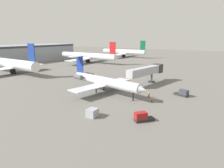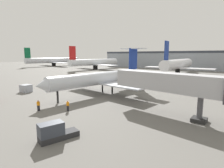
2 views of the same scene
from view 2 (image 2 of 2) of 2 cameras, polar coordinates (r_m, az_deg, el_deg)
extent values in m
cube|color=#66635E|center=(41.19, -0.96, -2.96)|extent=(400.00, 400.00, 0.10)
cylinder|color=silver|center=(39.74, -3.59, 1.80)|extent=(5.84, 25.01, 2.69)
cone|color=silver|center=(32.46, -21.16, -0.46)|extent=(2.82, 2.51, 2.56)
cone|color=silver|center=(49.63, 7.89, 3.20)|extent=(2.60, 2.87, 2.29)
cube|color=silver|center=(36.59, 3.72, -0.49)|extent=(10.49, 5.64, 0.24)
cube|color=silver|center=(44.93, -7.63, 1.24)|extent=(10.49, 5.64, 0.24)
cylinder|color=#595960|center=(45.14, 7.26, 3.14)|extent=(1.90, 3.36, 1.50)
cylinder|color=#595960|center=(47.96, 2.97, 3.55)|extent=(1.90, 3.36, 1.50)
cube|color=navy|center=(47.86, 6.64, 7.85)|extent=(0.65, 3.20, 5.38)
cube|color=silver|center=(47.88, 6.70, 10.96)|extent=(7.05, 3.25, 0.20)
cylinder|color=black|center=(34.15, -16.65, -3.94)|extent=(0.36, 0.36, 2.17)
cylinder|color=black|center=(40.36, 0.07, -1.56)|extent=(0.36, 0.36, 2.17)
cylinder|color=black|center=(42.61, -3.02, -1.00)|extent=(0.36, 0.36, 2.17)
cube|color=#ADADB2|center=(27.16, 17.45, 0.58)|extent=(17.79, 4.78, 2.60)
cylinder|color=#4C4C51|center=(26.16, 25.82, -7.01)|extent=(0.70, 0.70, 3.44)
cube|color=#262626|center=(26.58, 25.60, -10.07)|extent=(1.80, 1.80, 0.50)
cube|color=black|center=(29.12, -13.65, -7.40)|extent=(0.38, 0.40, 0.85)
cube|color=orange|center=(28.93, -13.70, -6.02)|extent=(0.45, 0.48, 0.60)
sphere|color=tan|center=(28.82, -13.73, -5.22)|extent=(0.24, 0.24, 0.24)
cube|color=black|center=(30.62, -22.01, -7.00)|extent=(0.38, 0.33, 0.85)
cube|color=orange|center=(30.44, -22.09, -5.69)|extent=(0.46, 0.37, 0.60)
sphere|color=tan|center=(30.34, -22.14, -4.92)|extent=(0.24, 0.24, 0.24)
cube|color=#262628|center=(20.28, -16.21, -15.37)|extent=(2.43, 4.23, 0.60)
cube|color=#333842|center=(19.67, -18.56, -13.27)|extent=(2.00, 2.69, 1.30)
cube|color=#999EA8|center=(46.84, -25.35, -1.24)|extent=(2.43, 2.23, 1.72)
cube|color=#8C939E|center=(121.50, 25.31, 6.77)|extent=(121.44, 22.13, 10.74)
cube|color=#333842|center=(110.85, 24.32, 9.16)|extent=(121.44, 0.60, 1.20)
cylinder|color=silver|center=(147.08, -17.83, 7.08)|extent=(9.41, 42.32, 3.95)
cube|color=#0C5933|center=(139.11, -24.98, 8.83)|extent=(0.82, 4.01, 7.00)
cube|color=silver|center=(147.13, -17.80, 6.47)|extent=(35.90, 10.56, 0.30)
cube|color=black|center=(147.20, -17.77, 5.84)|extent=(1.20, 2.80, 2.40)
cylinder|color=silver|center=(109.56, -5.26, 6.84)|extent=(7.04, 36.44, 3.68)
cube|color=red|center=(99.29, -12.27, 9.52)|extent=(0.67, 4.01, 7.00)
cube|color=silver|center=(109.63, -5.25, 6.09)|extent=(30.88, 8.81, 0.30)
cube|color=black|center=(109.73, -5.24, 5.26)|extent=(1.20, 2.80, 2.40)
cylinder|color=white|center=(86.32, 19.98, 5.90)|extent=(4.84, 35.11, 4.23)
cube|color=navy|center=(71.44, 16.72, 10.01)|extent=(0.37, 4.00, 7.00)
cube|color=white|center=(86.41, 19.92, 4.77)|extent=(29.53, 6.51, 0.30)
cube|color=black|center=(86.54, 19.86, 3.71)|extent=(1.20, 2.80, 2.40)
camera|label=1|loc=(70.67, -58.25, 11.27)|focal=31.81mm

